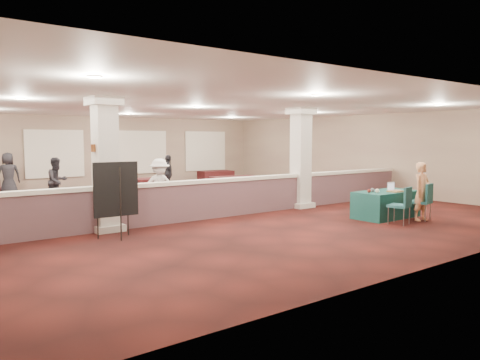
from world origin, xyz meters
TOP-DOWN VIEW (x-y plane):
  - ground at (0.00, 0.00)m, footprint 16.00×16.00m
  - wall_back at (0.00, 8.00)m, footprint 16.00×0.04m
  - wall_front at (0.00, -8.00)m, footprint 16.00×0.04m
  - wall_right at (8.00, 0.00)m, footprint 0.04×16.00m
  - ceiling at (0.00, 0.00)m, footprint 16.00×16.00m
  - partition_wall at (0.00, -1.50)m, footprint 15.60×0.28m
  - column_left at (-3.50, -1.50)m, footprint 0.72×0.72m
  - column_right at (3.00, -1.50)m, footprint 0.72×0.72m
  - sconce_left at (-3.78, -1.50)m, footprint 0.12×0.12m
  - sconce_right at (-3.22, -1.50)m, footprint 0.12×0.12m
  - near_table at (3.50, -4.41)m, footprint 1.96×1.00m
  - conf_chair_main at (3.93, -5.31)m, footprint 0.61×0.61m
  - conf_chair_side at (2.91, -5.33)m, footprint 0.59×0.59m
  - easel_board at (-3.66, -2.50)m, footprint 1.01×0.51m
  - woman at (3.86, -5.29)m, footprint 0.59×0.41m
  - far_table_front_left at (-4.45, 0.30)m, footprint 2.01×1.28m
  - far_table_front_center at (-1.58, 0.49)m, footprint 2.10×1.54m
  - far_table_front_right at (3.08, 2.15)m, footprint 2.07×1.36m
  - far_table_back_center at (-0.46, 3.20)m, footprint 2.17×1.56m
  - far_table_back_right at (5.15, 6.50)m, footprint 1.72×0.98m
  - attendee_a at (-3.07, 4.00)m, footprint 0.87×0.69m
  - attendee_b at (-1.30, 0.00)m, footprint 1.14×0.76m
  - attendee_c at (1.50, 4.60)m, footprint 0.84×1.02m
  - attendee_d at (-4.00, 7.00)m, footprint 0.86×0.49m
  - laptop_base at (3.81, -4.45)m, footprint 0.34×0.24m
  - laptop_screen at (3.81, -4.34)m, footprint 0.34×0.02m
  - screen_glow at (3.81, -4.34)m, footprint 0.31×0.01m
  - knitting at (3.55, -4.66)m, footprint 0.41×0.31m
  - yarn_cream at (2.94, -4.52)m, footprint 0.11×0.11m
  - yarn_red at (2.78, -4.37)m, footprint 0.10×0.10m
  - yarn_grey at (3.04, -4.29)m, footprint 0.11×0.11m
  - scissors at (4.17, -4.69)m, footprint 0.12×0.03m

SIDE VIEW (x-z plane):
  - ground at x=0.00m, z-range 0.00..0.00m
  - far_table_back_right at x=5.15m, z-range 0.00..0.67m
  - near_table at x=3.50m, z-range 0.00..0.75m
  - far_table_front_left at x=-4.45m, z-range 0.00..0.75m
  - far_table_front_center at x=-1.58m, z-range 0.00..0.77m
  - far_table_front_right at x=3.08m, z-range 0.00..0.77m
  - far_table_back_center at x=-0.46m, z-range 0.00..0.79m
  - partition_wall at x=0.00m, z-range 0.02..1.12m
  - conf_chair_side at x=2.91m, z-range 0.09..1.07m
  - conf_chair_main at x=3.93m, z-range 0.09..1.10m
  - scissors at x=4.17m, z-range 0.75..0.76m
  - laptop_base at x=3.81m, z-range 0.75..0.77m
  - knitting at x=3.55m, z-range 0.75..0.78m
  - attendee_c at x=1.50m, z-range 0.00..1.57m
  - woman at x=3.86m, z-range 0.00..1.59m
  - attendee_a at x=-3.07m, z-range 0.00..1.59m
  - yarn_red at x=2.78m, z-range 0.75..0.85m
  - yarn_grey at x=3.04m, z-range 0.75..0.86m
  - yarn_cream at x=2.94m, z-range 0.75..0.86m
  - attendee_b at x=-1.30m, z-range 0.00..1.64m
  - attendee_d at x=-4.00m, z-range 0.00..1.71m
  - screen_glow at x=3.81m, z-range 0.77..0.96m
  - laptop_screen at x=3.81m, z-range 0.77..0.99m
  - easel_board at x=-3.66m, z-range 0.23..1.94m
  - wall_back at x=0.00m, z-range 0.00..3.20m
  - wall_front at x=0.00m, z-range 0.00..3.20m
  - wall_right at x=8.00m, z-range 0.00..3.20m
  - column_left at x=-3.50m, z-range 0.04..3.24m
  - column_right at x=3.00m, z-range 0.04..3.24m
  - sconce_left at x=-3.78m, z-range 1.91..2.09m
  - sconce_right at x=-3.22m, z-range 1.91..2.09m
  - ceiling at x=0.00m, z-range 3.19..3.21m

